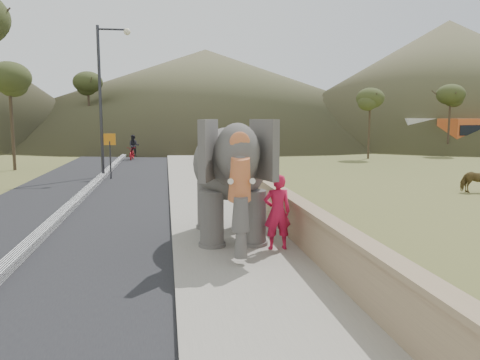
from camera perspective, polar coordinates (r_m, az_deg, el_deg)
name	(u,v)px	position (r m, az deg, el deg)	size (l,w,h in m)	color
ground	(269,317)	(8.02, 3.52, -16.33)	(160.00, 160.00, 0.00)	olive
road	(71,208)	(17.78, -19.88, -3.28)	(7.00, 120.00, 0.03)	black
median	(71,206)	(17.76, -19.90, -2.98)	(0.35, 120.00, 0.22)	black
walkway	(211,203)	(17.51, -3.60, -2.79)	(3.00, 120.00, 0.15)	#9E9687
parapet	(254,189)	(17.66, 1.73, -1.13)	(0.30, 120.00, 1.10)	tan
lamppost	(106,86)	(26.24, -16.04, 10.94)	(1.76, 0.36, 8.00)	#302F35
signboard	(110,148)	(25.40, -15.57, 3.77)	(0.60, 0.08, 2.40)	#2D2D33
cow	(478,180)	(22.58, 26.99, 0.05)	(0.63, 1.38, 1.16)	brown
distant_car	(407,144)	(46.33, 19.65, 4.12)	(1.70, 4.23, 1.44)	silver
bus_white	(463,135)	(49.72, 25.51, 5.00)	(2.50, 11.00, 3.10)	silver
hill_right	(446,81)	(70.25, 23.83, 10.94)	(56.00, 56.00, 16.00)	brown
hill_far	(206,94)	(77.52, -4.20, 10.46)	(80.00, 80.00, 14.00)	brown
elephant_and_man	(230,180)	(12.12, -1.21, 0.02)	(2.39, 4.22, 3.01)	#635F59
motorcyclist	(133,150)	(36.58, -12.94, 3.55)	(0.95, 1.91, 1.91)	maroon
trees	(222,107)	(33.23, -2.26, 8.83)	(47.08, 43.10, 9.05)	#473828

